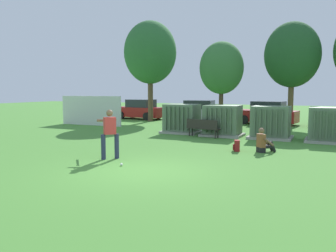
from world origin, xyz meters
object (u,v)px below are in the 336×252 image
(transformer_east, at_px, (330,125))
(parked_car_right_of_center, at_px, (267,114))
(park_bench, at_px, (203,127))
(parked_car_left_of_center, at_px, (198,112))
(sports_ball, at_px, (121,164))
(batter, at_px, (109,131))
(parked_car_leftmost, at_px, (140,110))
(transformer_west, at_px, (182,119))
(transformer_mid_west, at_px, (222,121))
(transformer_mid_east, at_px, (271,123))
(seated_spectator, at_px, (263,143))
(backpack, at_px, (237,146))

(transformer_east, distance_m, parked_car_right_of_center, 8.52)
(park_bench, xyz_separation_m, parked_car_right_of_center, (1.85, 8.31, 0.22))
(parked_car_left_of_center, bearing_deg, sports_ball, -78.60)
(batter, height_order, parked_car_leftmost, batter)
(transformer_east, relative_size, parked_car_left_of_center, 0.49)
(batter, bearing_deg, transformer_west, 93.95)
(transformer_west, xyz_separation_m, transformer_mid_west, (2.44, -0.31, 0.00))
(parked_car_leftmost, height_order, parked_car_left_of_center, same)
(transformer_west, bearing_deg, transformer_mid_east, -3.03)
(parked_car_leftmost, bearing_deg, parked_car_left_of_center, -0.78)
(transformer_mid_west, xyz_separation_m, parked_car_left_of_center, (-4.11, 7.50, -0.04))
(seated_spectator, relative_size, parked_car_leftmost, 0.22)
(park_bench, relative_size, parked_car_left_of_center, 0.43)
(transformer_west, distance_m, backpack, 6.26)
(sports_ball, bearing_deg, seated_spectator, 50.22)
(transformer_east, distance_m, parked_car_left_of_center, 11.97)
(batter, relative_size, parked_car_left_of_center, 0.40)
(seated_spectator, xyz_separation_m, parked_car_left_of_center, (-6.92, 11.54, 0.38))
(transformer_east, height_order, backpack, transformer_east)
(transformer_mid_west, distance_m, backpack, 4.65)
(batter, xyz_separation_m, parked_car_right_of_center, (2.97, 15.03, -0.22))
(parked_car_right_of_center, bearing_deg, transformer_west, -116.44)
(park_bench, bearing_deg, transformer_mid_east, 16.70)
(seated_spectator, bearing_deg, sports_ball, -129.78)
(sports_ball, distance_m, parked_car_leftmost, 18.11)
(park_bench, xyz_separation_m, batter, (-1.12, -6.72, 0.44))
(transformer_mid_east, xyz_separation_m, transformer_east, (2.68, -0.15, 0.00))
(seated_spectator, xyz_separation_m, parked_car_right_of_center, (-1.74, 11.42, 0.38))
(batter, height_order, seated_spectator, batter)
(park_bench, distance_m, parked_car_right_of_center, 8.51)
(transformer_mid_west, xyz_separation_m, seated_spectator, (2.82, -4.04, -0.41))
(transformer_mid_east, bearing_deg, transformer_east, -3.27)
(transformer_mid_west, distance_m, parked_car_right_of_center, 7.46)
(transformer_mid_east, bearing_deg, sports_ball, -111.42)
(transformer_mid_west, xyz_separation_m, parked_car_leftmost, (-9.25, 7.57, -0.04))
(transformer_east, height_order, parked_car_right_of_center, same)
(park_bench, relative_size, backpack, 4.19)
(backpack, height_order, parked_car_left_of_center, parked_car_left_of_center)
(transformer_east, height_order, park_bench, transformer_east)
(transformer_mid_east, xyz_separation_m, seated_spectator, (0.35, -4.09, -0.41))
(transformer_west, bearing_deg, batter, -86.05)
(parked_car_leftmost, bearing_deg, transformer_east, -28.08)
(transformer_east, bearing_deg, transformer_mid_west, 178.82)
(seated_spectator, bearing_deg, transformer_west, 140.43)
(parked_car_right_of_center, bearing_deg, backpack, -86.36)
(parked_car_leftmost, bearing_deg, batter, -64.22)
(batter, bearing_deg, sports_ball, -39.61)
(parked_car_leftmost, bearing_deg, transformer_west, -46.88)
(transformer_west, bearing_deg, transformer_east, -3.12)
(parked_car_leftmost, bearing_deg, parked_car_right_of_center, -1.04)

